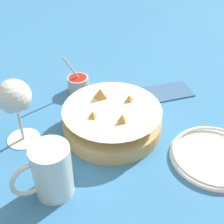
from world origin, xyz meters
name	(u,v)px	position (x,y,z in m)	size (l,w,h in m)	color
ground_plane	(117,118)	(0.00, 0.00, 0.00)	(4.00, 4.00, 0.00)	teal
food_basket	(112,120)	(0.04, 0.03, 0.03)	(0.24, 0.24, 0.09)	tan
sauce_cup	(78,83)	(0.03, -0.16, 0.02)	(0.07, 0.06, 0.12)	#B7B7BC
wine_glass	(14,99)	(0.23, -0.05, 0.12)	(0.08, 0.08, 0.16)	silver
beer_mug	(51,173)	(0.23, 0.13, 0.05)	(0.12, 0.08, 0.11)	silver
side_plate	(214,156)	(-0.11, 0.23, 0.01)	(0.19, 0.19, 0.01)	white
napkin	(167,91)	(-0.19, -0.02, 0.00)	(0.15, 0.11, 0.01)	#38608E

